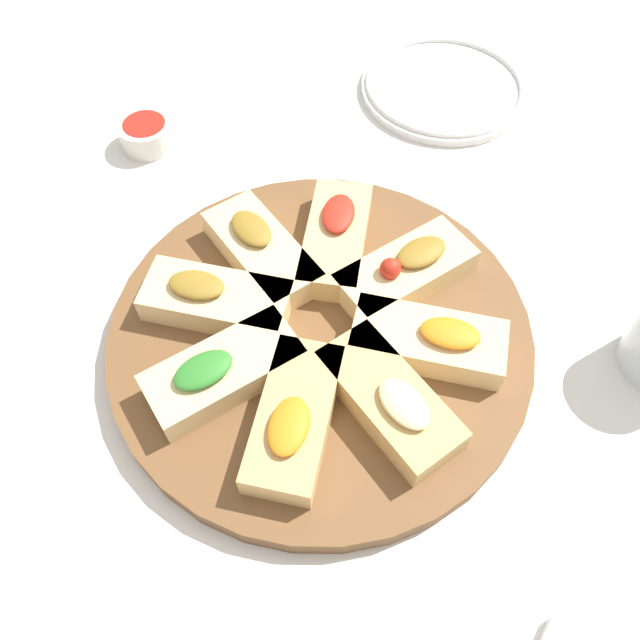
{
  "coord_description": "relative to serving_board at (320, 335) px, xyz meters",
  "views": [
    {
      "loc": [
        -0.3,
        -0.1,
        0.52
      ],
      "look_at": [
        0.0,
        0.0,
        0.04
      ],
      "focal_mm": 35.0,
      "sensor_mm": 36.0,
      "label": 1
    }
  ],
  "objects": [
    {
      "name": "serving_board",
      "position": [
        0.0,
        0.0,
        0.0
      ],
      "size": [
        0.4,
        0.4,
        0.02
      ],
      "primitive_type": "cylinder",
      "color": "brown",
      "rests_on": "ground_plane"
    },
    {
      "name": "focaccia_slice_1",
      "position": [
        -0.08,
        0.06,
        0.03
      ],
      "size": [
        0.14,
        0.13,
        0.04
      ],
      "color": "#E5C689",
      "rests_on": "serving_board"
    },
    {
      "name": "focaccia_slice_2",
      "position": [
        -0.1,
        -0.01,
        0.03
      ],
      "size": [
        0.14,
        0.07,
        0.04
      ],
      "color": "tan",
      "rests_on": "serving_board"
    },
    {
      "name": "dipping_bowl",
      "position": [
        0.21,
        0.29,
        0.01
      ],
      "size": [
        0.06,
        0.06,
        0.03
      ],
      "color": "silver",
      "rests_on": "ground_plane"
    },
    {
      "name": "ground_plane",
      "position": [
        0.0,
        0.0,
        -0.01
      ],
      "size": [
        3.0,
        3.0,
        0.0
      ],
      "primitive_type": "plane",
      "color": "silver"
    },
    {
      "name": "focaccia_slice_4",
      "position": [
        0.01,
        -0.1,
        0.03
      ],
      "size": [
        0.07,
        0.14,
        0.04
      ],
      "color": "#E5C689",
      "rests_on": "serving_board"
    },
    {
      "name": "focaccia_slice_6",
      "position": [
        0.1,
        0.02,
        0.03
      ],
      "size": [
        0.14,
        0.08,
        0.04
      ],
      "color": "#DBB775",
      "rests_on": "serving_board"
    },
    {
      "name": "focaccia_slice_5",
      "position": [
        0.08,
        -0.06,
        0.03
      ],
      "size": [
        0.14,
        0.13,
        0.05
      ],
      "color": "#E5C689",
      "rests_on": "serving_board"
    },
    {
      "name": "focaccia_slice_0",
      "position": [
        -0.01,
        0.1,
        0.03
      ],
      "size": [
        0.07,
        0.14,
        0.04
      ],
      "color": "#E5C689",
      "rests_on": "serving_board"
    },
    {
      "name": "plate_right",
      "position": [
        0.42,
        -0.04,
        -0.0
      ],
      "size": [
        0.22,
        0.22,
        0.02
      ],
      "color": "white",
      "rests_on": "ground_plane"
    },
    {
      "name": "focaccia_slice_3",
      "position": [
        -0.06,
        -0.08,
        0.03
      ],
      "size": [
        0.13,
        0.15,
        0.04
      ],
      "color": "tan",
      "rests_on": "serving_board"
    },
    {
      "name": "focaccia_slice_7",
      "position": [
        0.06,
        0.08,
        0.03
      ],
      "size": [
        0.13,
        0.14,
        0.04
      ],
      "color": "#E5C689",
      "rests_on": "serving_board"
    }
  ]
}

